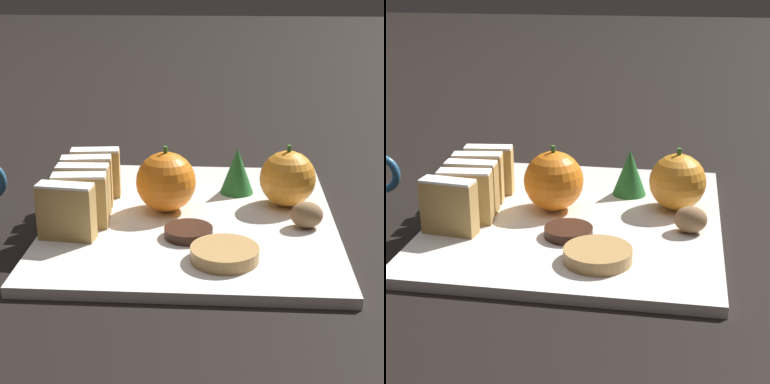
# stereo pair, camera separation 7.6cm
# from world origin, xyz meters

# --- Properties ---
(ground_plane) EXTENTS (6.00, 6.00, 0.00)m
(ground_plane) POSITION_xyz_m (0.00, 0.00, 0.00)
(ground_plane) COLOR black
(serving_platter) EXTENTS (0.34, 0.39, 0.01)m
(serving_platter) POSITION_xyz_m (0.00, 0.00, 0.01)
(serving_platter) COLOR white
(serving_platter) RESTS_ON ground_plane
(stollen_slice_front) EXTENTS (0.06, 0.03, 0.06)m
(stollen_slice_front) POSITION_xyz_m (-0.13, -0.08, 0.04)
(stollen_slice_front) COLOR tan
(stollen_slice_front) RESTS_ON serving_platter
(stollen_slice_second) EXTENTS (0.06, 0.03, 0.06)m
(stollen_slice_second) POSITION_xyz_m (-0.13, -0.04, 0.04)
(stollen_slice_second) COLOR tan
(stollen_slice_second) RESTS_ON serving_platter
(stollen_slice_third) EXTENTS (0.06, 0.02, 0.06)m
(stollen_slice_third) POSITION_xyz_m (-0.13, -0.01, 0.04)
(stollen_slice_third) COLOR tan
(stollen_slice_third) RESTS_ON serving_platter
(stollen_slice_fourth) EXTENTS (0.06, 0.03, 0.06)m
(stollen_slice_fourth) POSITION_xyz_m (-0.13, 0.03, 0.04)
(stollen_slice_fourth) COLOR tan
(stollen_slice_fourth) RESTS_ON serving_platter
(stollen_slice_fifth) EXTENTS (0.06, 0.03, 0.06)m
(stollen_slice_fifth) POSITION_xyz_m (-0.13, 0.06, 0.04)
(stollen_slice_fifth) COLOR tan
(stollen_slice_fifth) RESTS_ON serving_platter
(orange_near) EXTENTS (0.07, 0.07, 0.08)m
(orange_near) POSITION_xyz_m (-0.03, 0.02, 0.05)
(orange_near) COLOR orange
(orange_near) RESTS_ON serving_platter
(orange_far) EXTENTS (0.07, 0.07, 0.08)m
(orange_far) POSITION_xyz_m (0.12, 0.04, 0.05)
(orange_far) COLOR orange
(orange_far) RESTS_ON serving_platter
(walnut) EXTENTS (0.04, 0.03, 0.03)m
(walnut) POSITION_xyz_m (0.13, -0.03, 0.03)
(walnut) COLOR #8E6B47
(walnut) RESTS_ON serving_platter
(chocolate_cookie) EXTENTS (0.05, 0.05, 0.01)m
(chocolate_cookie) POSITION_xyz_m (-0.00, -0.06, 0.02)
(chocolate_cookie) COLOR #381E14
(chocolate_cookie) RESTS_ON serving_platter
(gingerbread_cookie) EXTENTS (0.07, 0.07, 0.01)m
(gingerbread_cookie) POSITION_xyz_m (0.04, -0.12, 0.02)
(gingerbread_cookie) COLOR tan
(gingerbread_cookie) RESTS_ON serving_platter
(evergreen_sprig) EXTENTS (0.04, 0.04, 0.06)m
(evergreen_sprig) POSITION_xyz_m (0.05, 0.08, 0.04)
(evergreen_sprig) COLOR #23662D
(evergreen_sprig) RESTS_ON serving_platter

